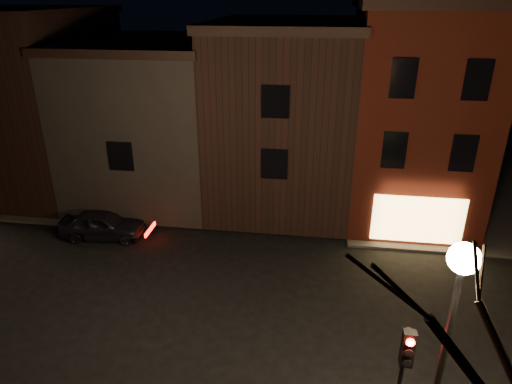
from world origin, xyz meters
TOP-DOWN VIEW (x-y plane):
  - ground at (0.00, 0.00)m, footprint 120.00×120.00m
  - sidewalk_far_left at (-20.00, 20.00)m, footprint 30.00×30.00m
  - corner_building at (8.00, 9.47)m, footprint 6.50×8.50m
  - row_building_a at (1.50, 10.50)m, footprint 7.30×10.30m
  - row_building_b at (-5.75, 10.50)m, footprint 7.80×10.30m
  - row_building_c at (-13.00, 10.50)m, footprint 7.30×10.30m
  - street_lamp_near at (6.20, -6.00)m, footprint 0.60×0.60m
  - traffic_signal at (5.60, -5.51)m, footprint 0.58×0.38m
  - parked_car_a at (-6.50, 4.25)m, footprint 4.06×1.93m

SIDE VIEW (x-z plane):
  - ground at x=0.00m, z-range 0.00..0.00m
  - sidewalk_far_left at x=-20.00m, z-range 0.00..0.12m
  - parked_car_a at x=-6.50m, z-range 0.00..1.34m
  - traffic_signal at x=5.60m, z-range 0.78..4.83m
  - row_building_b at x=-5.75m, z-range 0.13..8.53m
  - row_building_a at x=1.50m, z-range 0.13..9.53m
  - row_building_c at x=-13.00m, z-range 0.13..10.03m
  - street_lamp_near at x=6.20m, z-range 1.94..8.42m
  - corner_building at x=8.00m, z-range 0.15..10.65m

